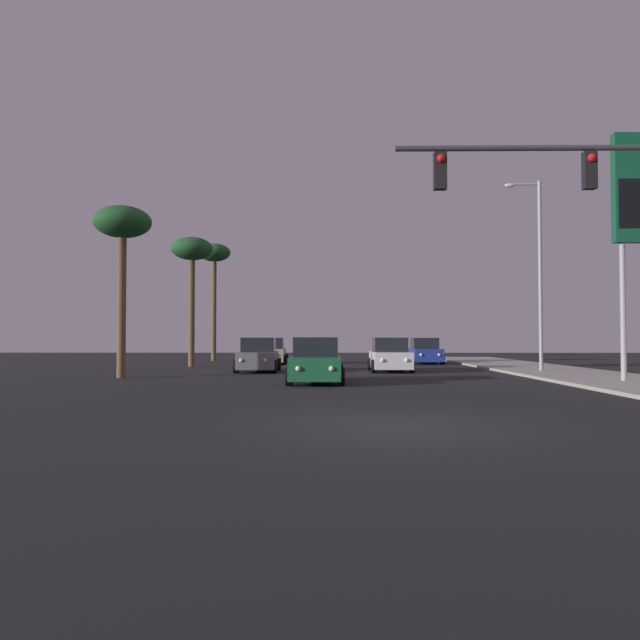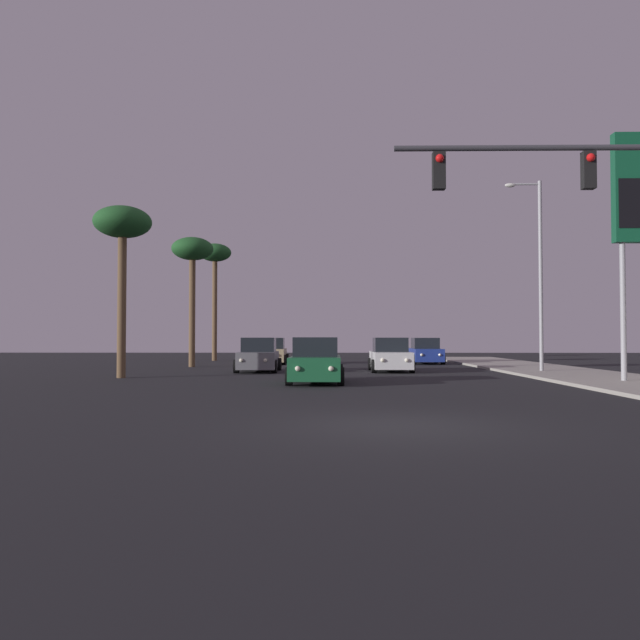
% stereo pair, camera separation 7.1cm
% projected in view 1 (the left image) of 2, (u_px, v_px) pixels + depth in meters
% --- Properties ---
extents(ground_plane, '(120.00, 120.00, 0.00)m').
position_uv_depth(ground_plane, '(399.00, 426.00, 11.71)').
color(ground_plane, black).
extents(car_grey, '(2.04, 4.34, 1.68)m').
position_uv_depth(car_grey, '(258.00, 356.00, 30.79)').
color(car_grey, slate).
rests_on(car_grey, ground).
extents(car_white, '(2.04, 4.31, 1.68)m').
position_uv_depth(car_white, '(390.00, 356.00, 30.95)').
color(car_white, silver).
rests_on(car_white, ground).
extents(car_blue, '(2.04, 4.32, 1.68)m').
position_uv_depth(car_blue, '(425.00, 352.00, 40.51)').
color(car_blue, navy).
rests_on(car_blue, ground).
extents(car_tan, '(2.04, 4.33, 1.68)m').
position_uv_depth(car_tan, '(271.00, 352.00, 39.89)').
color(car_tan, tan).
rests_on(car_tan, ground).
extents(car_green, '(2.04, 4.32, 1.68)m').
position_uv_depth(car_green, '(316.00, 362.00, 22.97)').
color(car_green, '#195933').
rests_on(car_green, ground).
extents(traffic_light_mast, '(7.26, 0.36, 6.50)m').
position_uv_depth(traffic_light_mast, '(609.00, 210.00, 14.91)').
color(traffic_light_mast, '#38383D').
rests_on(traffic_light_mast, sidewalk_right).
extents(street_lamp, '(1.74, 0.24, 9.00)m').
position_uv_depth(street_lamp, '(537.00, 265.00, 29.48)').
color(street_lamp, '#99999E').
rests_on(street_lamp, sidewalk_right).
extents(palm_tree_mid, '(2.40, 2.40, 7.50)m').
position_uv_depth(palm_tree_mid, '(192.00, 255.00, 36.02)').
color(palm_tree_mid, brown).
rests_on(palm_tree_mid, ground).
extents(palm_tree_far, '(2.40, 2.40, 8.66)m').
position_uv_depth(palm_tree_far, '(214.00, 259.00, 46.05)').
color(palm_tree_far, brown).
rests_on(palm_tree_far, ground).
extents(palm_tree_near, '(2.40, 2.40, 7.18)m').
position_uv_depth(palm_tree_near, '(122.00, 230.00, 26.03)').
color(palm_tree_near, brown).
rests_on(palm_tree_near, ground).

